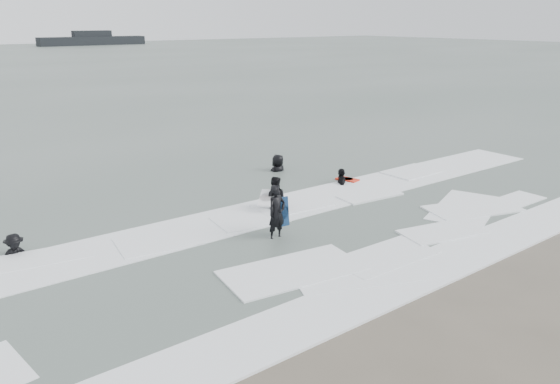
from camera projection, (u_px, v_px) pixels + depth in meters
ground at (386, 273)px, 15.25m from camera, size 320.00×320.00×0.00m
surfer_centre at (277, 239)px, 17.58m from camera, size 0.71×0.50×1.84m
surfer_wading at (275, 210)px, 20.30m from camera, size 1.13×1.11×1.83m
surfer_breaker at (16, 256)px, 16.31m from camera, size 1.07×0.68×1.57m
surfer_right_near at (341, 184)px, 23.39m from camera, size 1.05×1.13×1.86m
surfer_right_far at (278, 172)px, 25.32m from camera, size 1.08×0.82×1.97m
surf_foam at (303, 232)px, 18.07m from camera, size 30.03×9.06×0.09m
bodyboards at (302, 195)px, 20.43m from camera, size 6.66×3.96×1.25m
vessel_horizon at (92, 40)px, 145.34m from camera, size 27.55×4.92×3.74m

